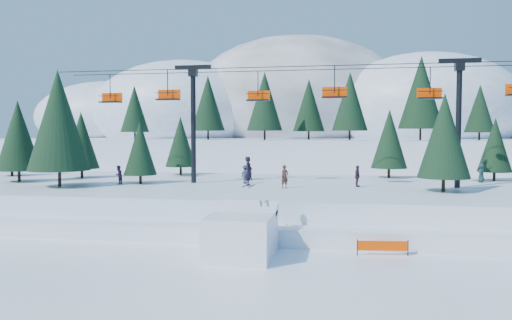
% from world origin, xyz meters
% --- Properties ---
extents(ground, '(160.00, 160.00, 0.00)m').
position_xyz_m(ground, '(0.00, 0.00, 0.00)').
color(ground, white).
rests_on(ground, ground).
extents(mid_shelf, '(70.00, 22.00, 2.50)m').
position_xyz_m(mid_shelf, '(0.00, 18.00, 1.25)').
color(mid_shelf, white).
rests_on(mid_shelf, ground).
extents(berm, '(70.00, 6.00, 1.10)m').
position_xyz_m(berm, '(0.00, 8.00, 0.55)').
color(berm, white).
rests_on(berm, ground).
extents(mountain_ridge, '(119.00, 60.88, 26.46)m').
position_xyz_m(mountain_ridge, '(-5.09, 73.34, 9.64)').
color(mountain_ridge, white).
rests_on(mountain_ridge, ground).
extents(jump_kicker, '(3.50, 4.78, 5.49)m').
position_xyz_m(jump_kicker, '(-1.45, 2.68, 1.30)').
color(jump_kicker, white).
rests_on(jump_kicker, ground).
extents(chairlift, '(46.00, 3.21, 10.28)m').
position_xyz_m(chairlift, '(1.42, 18.05, 9.32)').
color(chairlift, black).
rests_on(chairlift, mid_shelf).
extents(conifer_stand, '(62.04, 17.57, 9.51)m').
position_xyz_m(conifer_stand, '(2.35, 18.29, 6.79)').
color(conifer_stand, black).
rests_on(conifer_stand, mid_shelf).
extents(distant_skiers, '(31.77, 8.80, 1.84)m').
position_xyz_m(distant_skiers, '(-0.93, 18.49, 3.33)').
color(distant_skiers, '#203046').
rests_on(distant_skiers, mid_shelf).
extents(banner_near, '(2.84, 0.41, 0.90)m').
position_xyz_m(banner_near, '(6.25, 4.30, 0.54)').
color(banner_near, black).
rests_on(banner_near, ground).
extents(banner_far, '(2.79, 0.68, 0.90)m').
position_xyz_m(banner_far, '(12.18, 6.23, 0.54)').
color(banner_far, black).
rests_on(banner_far, ground).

